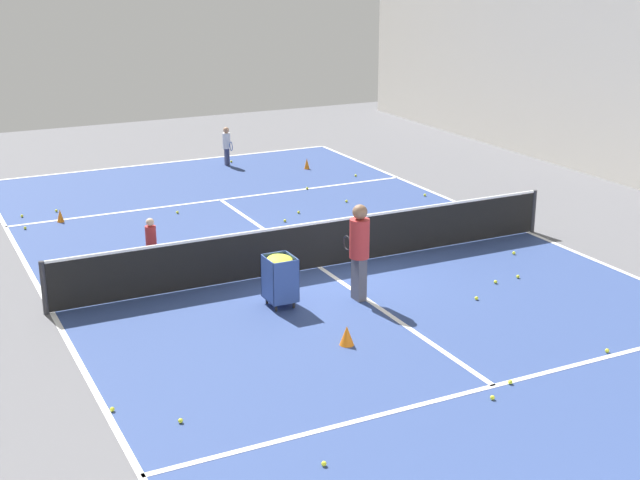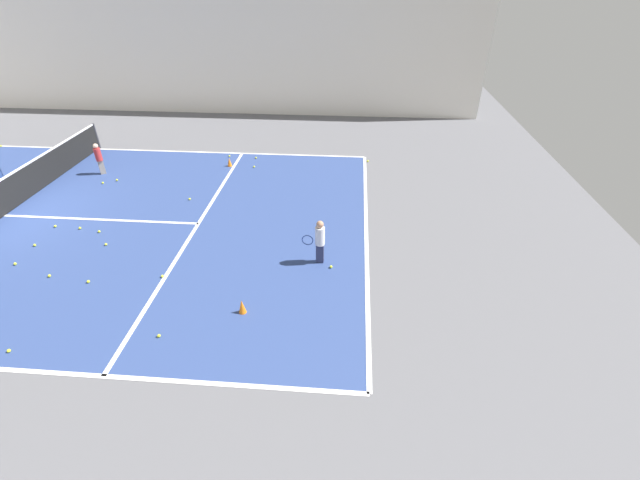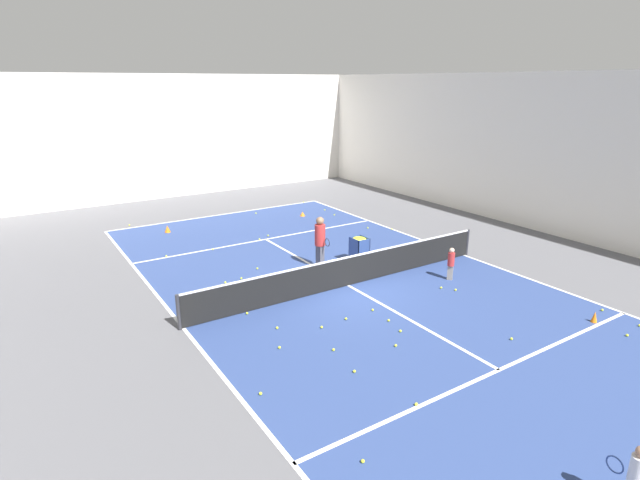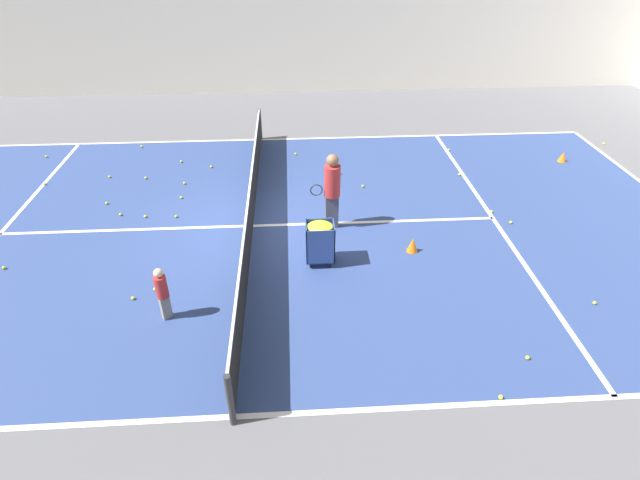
# 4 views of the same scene
# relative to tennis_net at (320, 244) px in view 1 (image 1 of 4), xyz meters

# --- Properties ---
(ground_plane) EXTENTS (35.56, 35.56, 0.00)m
(ground_plane) POSITION_rel_tennis_net_xyz_m (0.00, 0.00, -0.52)
(ground_plane) COLOR #5B5B60
(court_playing_area) EXTENTS (10.76, 21.20, 0.00)m
(court_playing_area) POSITION_rel_tennis_net_xyz_m (0.00, 0.00, -0.52)
(court_playing_area) COLOR navy
(court_playing_area) RESTS_ON ground
(line_baseline_near) EXTENTS (10.76, 0.10, 0.00)m
(line_baseline_near) POSITION_rel_tennis_net_xyz_m (0.00, -10.60, -0.51)
(line_baseline_near) COLOR white
(line_baseline_near) RESTS_ON ground
(line_sideline_left) EXTENTS (0.10, 21.20, 0.00)m
(line_sideline_left) POSITION_rel_tennis_net_xyz_m (-5.38, 0.00, -0.51)
(line_sideline_left) COLOR white
(line_sideline_left) RESTS_ON ground
(line_sideline_right) EXTENTS (0.10, 21.20, 0.00)m
(line_sideline_right) POSITION_rel_tennis_net_xyz_m (5.38, 0.00, -0.51)
(line_sideline_right) COLOR white
(line_sideline_right) RESTS_ON ground
(line_service_near) EXTENTS (10.76, 0.10, 0.00)m
(line_service_near) POSITION_rel_tennis_net_xyz_m (0.00, -5.83, -0.51)
(line_service_near) COLOR white
(line_service_near) RESTS_ON ground
(line_service_far) EXTENTS (10.76, 0.10, 0.00)m
(line_service_far) POSITION_rel_tennis_net_xyz_m (0.00, 5.83, -0.51)
(line_service_far) COLOR white
(line_service_far) RESTS_ON ground
(line_centre_service) EXTENTS (0.10, 11.66, 0.00)m
(line_centre_service) POSITION_rel_tennis_net_xyz_m (0.00, 0.00, -0.51)
(line_centre_service) COLOR white
(line_centre_service) RESTS_ON ground
(tennis_net) EXTENTS (11.06, 0.10, 1.00)m
(tennis_net) POSITION_rel_tennis_net_xyz_m (0.00, 0.00, 0.00)
(tennis_net) COLOR #2D2D33
(tennis_net) RESTS_ON ground
(player_near_baseline) EXTENTS (0.25, 0.57, 1.17)m
(player_near_baseline) POSITION_rel_tennis_net_xyz_m (-1.56, -9.43, 0.15)
(player_near_baseline) COLOR #2D3351
(player_near_baseline) RESTS_ON ground
(coach_at_net) EXTENTS (0.38, 0.69, 1.84)m
(coach_at_net) POSITION_rel_tennis_net_xyz_m (0.13, 1.87, 0.54)
(coach_at_net) COLOR #4C4C56
(coach_at_net) RESTS_ON ground
(child_midcourt) EXTENTS (0.31, 0.31, 1.10)m
(child_midcourt) POSITION_rel_tennis_net_xyz_m (3.11, -1.40, 0.12)
(child_midcourt) COLOR gray
(child_midcourt) RESTS_ON ground
(ball_cart) EXTENTS (0.51, 0.59, 0.97)m
(ball_cart) POSITION_rel_tennis_net_xyz_m (1.56, 1.51, 0.16)
(ball_cart) COLOR #2D478C
(ball_cart) RESTS_ON ground
(training_cone_0) EXTENTS (0.24, 0.24, 0.33)m
(training_cone_0) POSITION_rel_tennis_net_xyz_m (1.28, 3.56, -0.35)
(training_cone_0) COLOR orange
(training_cone_0) RESTS_ON ground
(training_cone_1) EXTENTS (0.16, 0.16, 0.32)m
(training_cone_1) POSITION_rel_tennis_net_xyz_m (-3.52, -7.95, -0.35)
(training_cone_1) COLOR orange
(training_cone_1) RESTS_ON ground
(training_cone_3) EXTENTS (0.17, 0.17, 0.31)m
(training_cone_3) POSITION_rel_tennis_net_xyz_m (4.13, -5.67, -0.36)
(training_cone_3) COLOR orange
(training_cone_3) RESTS_ON ground
(tennis_ball_0) EXTENTS (0.07, 0.07, 0.07)m
(tennis_ball_0) POSITION_rel_tennis_net_xyz_m (4.99, -5.43, -0.48)
(tennis_ball_0) COLOR yellow
(tennis_ball_0) RESTS_ON ground
(tennis_ball_1) EXTENTS (0.07, 0.07, 0.07)m
(tennis_ball_1) POSITION_rel_tennis_net_xyz_m (4.90, -6.48, -0.48)
(tennis_ball_1) COLOR yellow
(tennis_ball_1) RESTS_ON ground
(tennis_ball_3) EXTENTS (0.07, 0.07, 0.07)m
(tennis_ball_3) POSITION_rel_tennis_net_xyz_m (-4.97, -3.75, -0.48)
(tennis_ball_3) COLOR yellow
(tennis_ball_3) RESTS_ON ground
(tennis_ball_4) EXTENTS (0.07, 0.07, 0.07)m
(tennis_ball_4) POSITION_rel_tennis_net_xyz_m (-4.36, -6.45, -0.48)
(tennis_ball_4) COLOR yellow
(tennis_ball_4) RESTS_ON ground
(tennis_ball_5) EXTENTS (0.07, 0.07, 0.07)m
(tennis_ball_5) POSITION_rel_tennis_net_xyz_m (-2.49, -5.78, -0.48)
(tennis_ball_5) COLOR yellow
(tennis_ball_5) RESTS_ON ground
(tennis_ball_8) EXTENTS (0.07, 0.07, 0.07)m
(tennis_ball_8) POSITION_rel_tennis_net_xyz_m (2.57, -2.16, -0.48)
(tennis_ball_8) COLOR yellow
(tennis_ball_8) RESTS_ON ground
(tennis_ball_9) EXTENTS (0.07, 0.07, 0.07)m
(tennis_ball_9) POSITION_rel_tennis_net_xyz_m (-4.09, 1.11, -0.48)
(tennis_ball_9) COLOR yellow
(tennis_ball_9) RESTS_ON ground
(tennis_ball_10) EXTENTS (0.07, 0.07, 0.07)m
(tennis_ball_10) POSITION_rel_tennis_net_xyz_m (-3.74, -2.30, -0.48)
(tennis_ball_10) COLOR yellow
(tennis_ball_10) RESTS_ON ground
(tennis_ball_12) EXTENTS (0.07, 0.07, 0.07)m
(tennis_ball_12) POSITION_rel_tennis_net_xyz_m (-1.47, -1.92, -0.48)
(tennis_ball_12) COLOR yellow
(tennis_ball_12) RESTS_ON ground
(tennis_ball_13) EXTENTS (0.07, 0.07, 0.07)m
(tennis_ball_13) POSITION_rel_tennis_net_xyz_m (-2.30, -1.97, -0.48)
(tennis_ball_13) COLOR yellow
(tennis_ball_13) RESTS_ON ground
(tennis_ball_14) EXTENTS (0.07, 0.07, 0.07)m
(tennis_ball_14) POSITION_rel_tennis_net_xyz_m (-3.61, -0.14, -0.48)
(tennis_ball_14) COLOR yellow
(tennis_ball_14) RESTS_ON ground
(tennis_ball_15) EXTENTS (0.07, 0.07, 0.07)m
(tennis_ball_15) POSITION_rel_tennis_net_xyz_m (-0.51, -1.88, -0.48)
(tennis_ball_15) COLOR yellow
(tennis_ball_15) RESTS_ON ground
(tennis_ball_16) EXTENTS (0.07, 0.07, 0.07)m
(tennis_ball_16) POSITION_rel_tennis_net_xyz_m (-2.66, 2.35, -0.48)
(tennis_ball_16) COLOR yellow
(tennis_ball_16) RESTS_ON ground
(tennis_ball_17) EXTENTS (0.07, 0.07, 0.07)m
(tennis_ball_17) POSITION_rel_tennis_net_xyz_m (-2.83, -4.14, -0.48)
(tennis_ball_17) COLOR yellow
(tennis_ball_17) RESTS_ON ground
(tennis_ball_18) EXTENTS (0.07, 0.07, 0.07)m
(tennis_ball_18) POSITION_rel_tennis_net_xyz_m (-1.29, -3.77, -0.48)
(tennis_ball_18) COLOR yellow
(tennis_ball_18) RESTS_ON ground
(tennis_ball_19) EXTENTS (0.07, 0.07, 0.07)m
(tennis_ball_19) POSITION_rel_tennis_net_xyz_m (4.06, -6.59, -0.48)
(tennis_ball_19) COLOR yellow
(tennis_ball_19) RESTS_ON ground
(tennis_ball_20) EXTENTS (0.07, 0.07, 0.07)m
(tennis_ball_20) POSITION_rel_tennis_net_xyz_m (-3.31, -1.37, -0.48)
(tennis_ball_20) COLOR yellow
(tennis_ball_20) RESTS_ON ground
(tennis_ball_21) EXTENTS (0.07, 0.07, 0.07)m
(tennis_ball_21) POSITION_rel_tennis_net_xyz_m (3.25, 6.64, -0.48)
(tennis_ball_21) COLOR yellow
(tennis_ball_21) RESTS_ON ground
(tennis_ball_22) EXTENTS (0.07, 0.07, 0.07)m
(tennis_ball_22) POSITION_rel_tennis_net_xyz_m (-2.35, 5.70, -0.48)
(tennis_ball_22) COLOR yellow
(tennis_ball_22) RESTS_ON ground
(tennis_ball_23) EXTENTS (0.07, 0.07, 0.07)m
(tennis_ball_23) POSITION_rel_tennis_net_xyz_m (-1.82, 2.89, -0.48)
(tennis_ball_23) COLOR yellow
(tennis_ball_23) RESTS_ON ground
(tennis_ball_24) EXTENTS (0.07, 0.07, 0.07)m
(tennis_ball_24) POSITION_rel_tennis_net_xyz_m (-0.68, -3.26, -0.48)
(tennis_ball_24) COLOR yellow
(tennis_ball_24) RESTS_ON ground
(tennis_ball_25) EXTENTS (0.07, 0.07, 0.07)m
(tennis_ball_25) POSITION_rel_tennis_net_xyz_m (0.28, 6.17, -0.48)
(tennis_ball_25) COLOR yellow
(tennis_ball_25) RESTS_ON ground
(tennis_ball_26) EXTENTS (0.07, 0.07, 0.07)m
(tennis_ball_26) POSITION_rel_tennis_net_xyz_m (-3.24, 2.31, -0.48)
(tennis_ball_26) COLOR yellow
(tennis_ball_26) RESTS_ON ground
(tennis_ball_27) EXTENTS (0.07, 0.07, 0.07)m
(tennis_ball_27) POSITION_rel_tennis_net_xyz_m (-0.26, 5.89, -0.48)
(tennis_ball_27) COLOR yellow
(tennis_ball_27) RESTS_ON ground
(tennis_ball_29) EXTENTS (0.07, 0.07, 0.07)m
(tennis_ball_29) POSITION_rel_tennis_net_xyz_m (-0.55, -2.63, -0.48)
(tennis_ball_29) COLOR yellow
(tennis_ball_29) RESTS_ON ground
(tennis_ball_31) EXTENTS (0.07, 0.07, 0.07)m
(tennis_ball_31) POSITION_rel_tennis_net_xyz_m (-1.80, -9.73, -0.48)
(tennis_ball_31) COLOR yellow
(tennis_ball_31) RESTS_ON ground
(tennis_ball_32) EXTENTS (0.07, 0.07, 0.07)m
(tennis_ball_32) POSITION_rel_tennis_net_xyz_m (4.53, 4.79, -0.48)
(tennis_ball_32) COLOR yellow
(tennis_ball_32) RESTS_ON ground
(tennis_ball_33) EXTENTS (0.07, 0.07, 0.07)m
(tennis_ball_33) POSITION_rel_tennis_net_xyz_m (2.31, -1.79, -0.48)
(tennis_ball_33) COLOR yellow
(tennis_ball_33) RESTS_ON ground
(tennis_ball_34) EXTENTS (0.07, 0.07, 0.07)m
(tennis_ball_34) POSITION_rel_tennis_net_xyz_m (5.30, 4.05, -0.48)
(tennis_ball_34) COLOR yellow
(tennis_ball_34) RESTS_ON ground
(tennis_ball_36) EXTENTS (0.07, 0.07, 0.07)m
(tennis_ball_36) POSITION_rel_tennis_net_xyz_m (1.40, -5.10, -0.48)
(tennis_ball_36) COLOR yellow
(tennis_ball_36) RESTS_ON ground
(tennis_ball_37) EXTENTS (0.07, 0.07, 0.07)m
(tennis_ball_37) POSITION_rel_tennis_net_xyz_m (-2.69, -3.10, -0.48)
(tennis_ball_37) COLOR yellow
(tennis_ball_37) RESTS_ON ground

